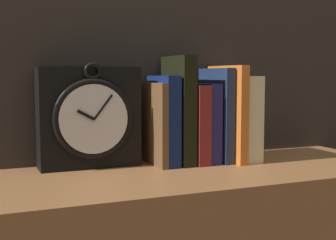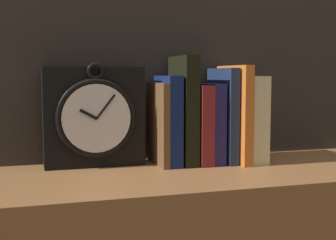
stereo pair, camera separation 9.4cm
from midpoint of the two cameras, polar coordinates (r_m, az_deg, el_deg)
name	(u,v)px [view 1 (the left image)]	position (r m, az deg, el deg)	size (l,w,h in m)	color
wall_back	(136,10)	(1.13, -6.40, 13.19)	(6.00, 0.05, 2.60)	#2D2823
clock	(89,117)	(1.02, -12.17, 0.30)	(0.22, 0.08, 0.22)	black
book_slot0_brown	(154,124)	(1.03, -4.29, -0.50)	(0.01, 0.13, 0.18)	brown
book_slot1_navy	(163,120)	(1.04, -3.15, -0.02)	(0.03, 0.13, 0.20)	navy
book_slot2_black	(178,110)	(1.05, -1.30, 1.23)	(0.03, 0.13, 0.24)	black
book_slot3_maroon	(192,124)	(1.06, 0.44, -0.46)	(0.03, 0.13, 0.18)	maroon
book_slot4_navy	(203,122)	(1.08, 1.85, -0.30)	(0.03, 0.13, 0.18)	navy
book_slot5_navy	(216,115)	(1.09, 3.40, 0.66)	(0.02, 0.14, 0.21)	navy
book_slot6_orange	(227,113)	(1.09, 4.78, 0.82)	(0.02, 0.16, 0.22)	orange
book_slot7_cream	(239,118)	(1.11, 6.27, 0.27)	(0.04, 0.15, 0.20)	beige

